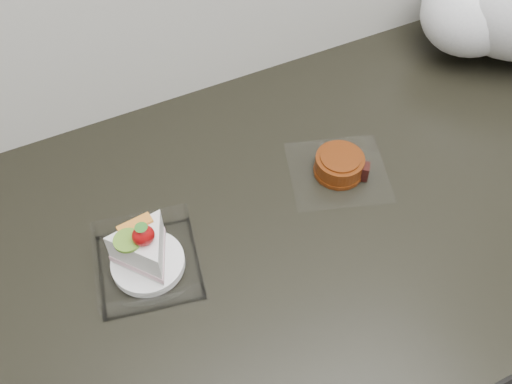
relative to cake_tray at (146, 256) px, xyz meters
The scene contains 3 objects.
counter 0.57m from the cake_tray, ahead, with size 2.04×0.64×0.90m.
cake_tray is the anchor object (origin of this frame).
mooncake_wrap 0.32m from the cake_tray, ahead, with size 0.18×0.18×0.04m.
Camera 1 is at (-0.36, 1.28, 1.57)m, focal length 40.00 mm.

